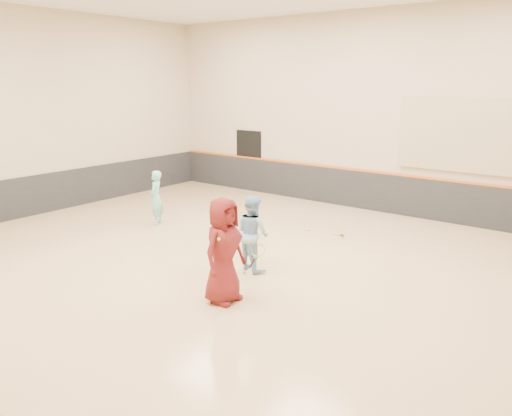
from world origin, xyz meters
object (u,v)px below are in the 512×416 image
Objects in this scene: girl at (156,198)px; young_man at (224,250)px; spare_racket at (338,232)px; instructor at (253,233)px.

girl is 5.54m from young_man.
spare_racket is at bearing 85.30° from girl.
girl is 0.94× the size of instructor.
young_man is (0.56, -1.58, 0.17)m from instructor.
girl is 4.42m from instructor.
spare_racket is at bearing -78.42° from instructor.
instructor is 1.69m from young_man.
young_man reaches higher than instructor.
girl is 2.51× the size of spare_racket.
young_man is at bearing 29.73° from girl.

